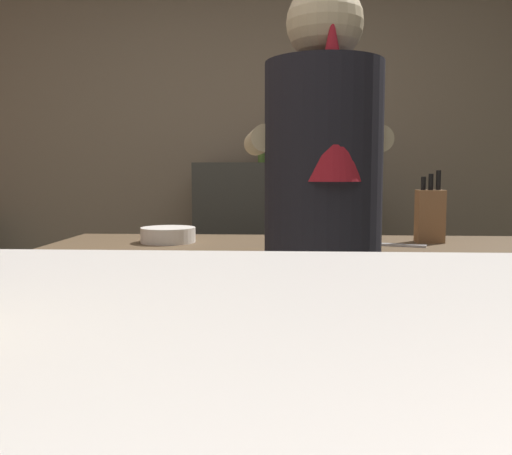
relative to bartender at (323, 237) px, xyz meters
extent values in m
cube|color=gray|center=(-0.29, 1.89, 0.36)|extent=(5.20, 0.10, 2.70)
cube|color=brown|center=(0.06, 0.46, -0.53)|extent=(2.10, 0.60, 0.91)
cube|color=#3C3C36|center=(-0.18, 1.61, -0.37)|extent=(0.91, 0.36, 1.24)
cube|color=#372F34|center=(0.00, 0.01, -0.55)|extent=(0.28, 0.20, 0.87)
cylinder|color=black|center=(0.00, 0.01, 0.19)|extent=(0.34, 0.34, 0.62)
sphere|color=tan|center=(0.00, 0.01, 0.61)|extent=(0.22, 0.22, 0.22)
cone|color=maroon|center=(0.01, -0.09, 0.39)|extent=(0.18, 0.18, 0.45)
cylinder|color=tan|center=(-0.19, 0.14, 0.29)|extent=(0.12, 0.33, 0.08)
cylinder|color=tan|center=(0.15, 0.19, 0.29)|extent=(0.12, 0.33, 0.08)
cube|color=#8F623D|center=(0.44, 0.52, 0.02)|extent=(0.10, 0.08, 0.20)
cylinder|color=black|center=(0.41, 0.52, 0.15)|extent=(0.02, 0.02, 0.05)
cylinder|color=black|center=(0.44, 0.52, 0.15)|extent=(0.02, 0.02, 0.06)
cylinder|color=black|center=(0.47, 0.52, 0.16)|extent=(0.02, 0.02, 0.07)
cylinder|color=silver|center=(-0.56, 0.47, -0.05)|extent=(0.21, 0.21, 0.06)
cube|color=silver|center=(0.28, 0.41, -0.07)|extent=(0.24, 0.11, 0.01)
cylinder|color=red|center=(-0.05, 1.63, 0.32)|extent=(0.06, 0.06, 0.14)
cylinder|color=red|center=(-0.05, 1.63, 0.42)|extent=(0.03, 0.03, 0.06)
cylinder|color=white|center=(-0.05, 1.63, 0.45)|extent=(0.03, 0.03, 0.01)
cylinder|color=#2C4F97|center=(-0.15, 1.52, 0.31)|extent=(0.06, 0.06, 0.12)
cylinder|color=#2C4F97|center=(-0.15, 1.52, 0.39)|extent=(0.03, 0.03, 0.05)
cylinder|color=silver|center=(-0.15, 1.52, 0.42)|extent=(0.03, 0.03, 0.01)
cylinder|color=#537C2F|center=(-0.25, 1.68, 0.33)|extent=(0.05, 0.05, 0.16)
cylinder|color=#537C2F|center=(-0.25, 1.68, 0.43)|extent=(0.02, 0.02, 0.06)
cylinder|color=black|center=(-0.25, 1.68, 0.47)|extent=(0.03, 0.03, 0.01)
camera|label=1|loc=(-0.11, -1.62, 0.18)|focal=39.01mm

